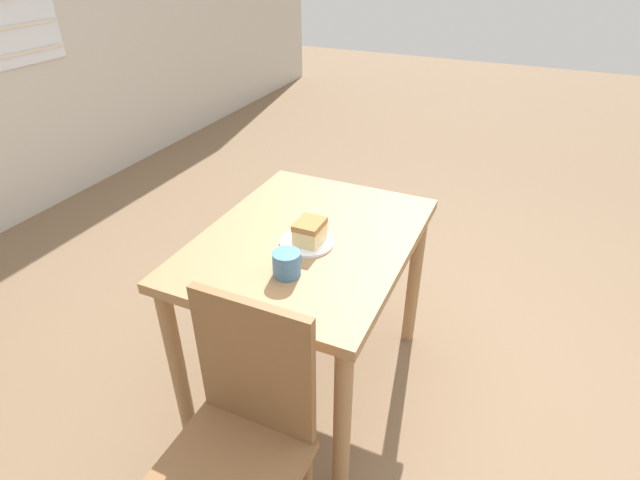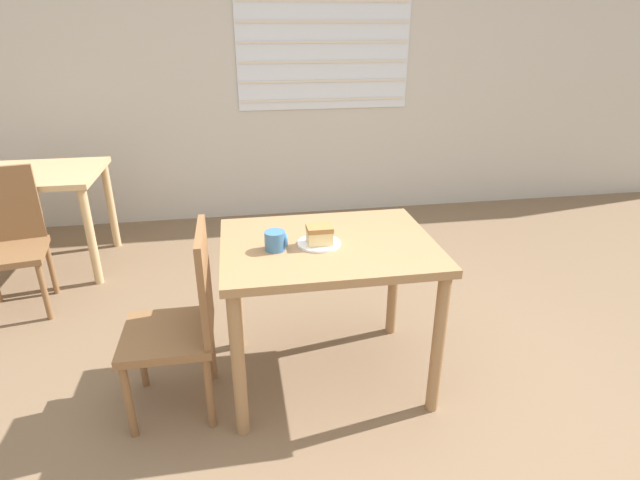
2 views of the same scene
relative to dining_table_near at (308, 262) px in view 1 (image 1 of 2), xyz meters
The scene contains 6 objects.
ground_plane 0.83m from the dining_table_near, 83.98° to the right, with size 14.00×14.00×0.00m, color #7A6047.
dining_table_near is the anchor object (origin of this frame).
chair_near_window 0.72m from the dining_table_near, behind, with size 0.41×0.41×0.91m.
plate 0.13m from the dining_table_near, 156.77° to the right, with size 0.20×0.20×0.01m.
cake_slice 0.18m from the dining_table_near, 145.68° to the right, with size 0.12×0.09×0.09m.
coffee_mug 0.30m from the dining_table_near, behind, with size 0.10×0.10×0.09m.
Camera 1 is at (-1.52, -0.20, 1.77)m, focal length 28.00 mm.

